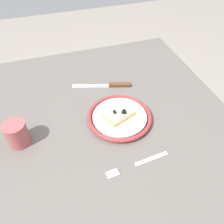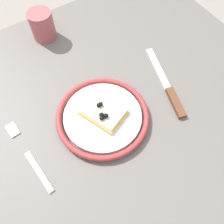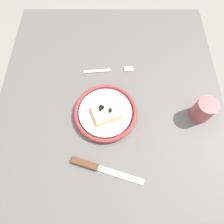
{
  "view_description": "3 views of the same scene",
  "coord_description": "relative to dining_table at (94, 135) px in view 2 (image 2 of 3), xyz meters",
  "views": [
    {
      "loc": [
        -0.51,
        0.18,
        1.37
      ],
      "look_at": [
        0.04,
        0.0,
        0.79
      ],
      "focal_mm": 37.38,
      "sensor_mm": 36.0,
      "label": 1
    },
    {
      "loc": [
        -0.11,
        -0.27,
        1.29
      ],
      "look_at": [
        0.04,
        -0.03,
        0.81
      ],
      "focal_mm": 38.59,
      "sensor_mm": 36.0,
      "label": 2
    },
    {
      "loc": [
        0.3,
        0.01,
        1.4
      ],
      "look_at": [
        0.02,
        0.01,
        0.78
      ],
      "focal_mm": 30.48,
      "sensor_mm": 36.0,
      "label": 3
    }
  ],
  "objects": [
    {
      "name": "pizza_slice_near",
      "position": [
        0.03,
        -0.02,
        0.13
      ],
      "size": [
        0.11,
        0.12,
        0.03
      ],
      "color": "tan",
      "rests_on": "plate"
    },
    {
      "name": "fork",
      "position": [
        -0.17,
        -0.01,
        0.11
      ],
      "size": [
        0.04,
        0.2,
        0.0
      ],
      "color": "silver",
      "rests_on": "dining_table"
    },
    {
      "name": "dining_table",
      "position": [
        0.0,
        0.0,
        0.0
      ],
      "size": [
        1.06,
        0.85,
        0.77
      ],
      "color": "#5B5651",
      "rests_on": "ground_plane"
    },
    {
      "name": "knife",
      "position": [
        0.21,
        -0.05,
        0.11
      ],
      "size": [
        0.09,
        0.24,
        0.01
      ],
      "color": "silver",
      "rests_on": "dining_table"
    },
    {
      "name": "plate",
      "position": [
        0.02,
        -0.02,
        0.12
      ],
      "size": [
        0.23,
        0.23,
        0.02
      ],
      "color": "white",
      "rests_on": "dining_table"
    },
    {
      "name": "ground_plane",
      "position": [
        0.0,
        0.0,
        -0.66
      ],
      "size": [
        6.0,
        6.0,
        0.0
      ],
      "primitive_type": "plane",
      "color": "gray"
    },
    {
      "name": "cup",
      "position": [
        0.03,
        0.32,
        0.15
      ],
      "size": [
        0.07,
        0.07,
        0.08
      ],
      "primitive_type": "cylinder",
      "color": "#A54C4C",
      "rests_on": "dining_table"
    }
  ]
}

